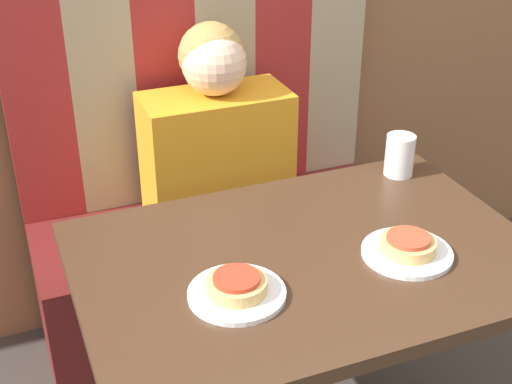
{
  "coord_description": "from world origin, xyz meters",
  "views": [
    {
      "loc": [
        -0.61,
        -1.21,
        1.64
      ],
      "look_at": [
        0.0,
        0.32,
        0.74
      ],
      "focal_mm": 50.0,
      "sensor_mm": 36.0,
      "label": 1
    }
  ],
  "objects_px": {
    "person": "(216,133)",
    "plate_right": "(407,253)",
    "plate_left": "(237,294)",
    "pizza_right": "(408,244)",
    "drinking_cup": "(400,155)",
    "pizza_left": "(237,284)"
  },
  "relations": [
    {
      "from": "person",
      "to": "plate_right",
      "type": "distance_m",
      "value": 0.76
    },
    {
      "from": "plate_left",
      "to": "plate_right",
      "type": "bearing_deg",
      "value": 0.0
    },
    {
      "from": "person",
      "to": "plate_right",
      "type": "height_order",
      "value": "person"
    },
    {
      "from": "person",
      "to": "pizza_right",
      "type": "relative_size",
      "value": 4.83
    },
    {
      "from": "plate_right",
      "to": "drinking_cup",
      "type": "distance_m",
      "value": 0.41
    },
    {
      "from": "pizza_right",
      "to": "pizza_left",
      "type": "bearing_deg",
      "value": 180.0
    },
    {
      "from": "drinking_cup",
      "to": "person",
      "type": "bearing_deg",
      "value": 137.06
    },
    {
      "from": "person",
      "to": "pizza_right",
      "type": "xyz_separation_m",
      "value": [
        0.21,
        -0.73,
        -0.01
      ]
    },
    {
      "from": "pizza_right",
      "to": "drinking_cup",
      "type": "height_order",
      "value": "drinking_cup"
    },
    {
      "from": "plate_left",
      "to": "plate_right",
      "type": "relative_size",
      "value": 1.0
    },
    {
      "from": "plate_right",
      "to": "pizza_left",
      "type": "distance_m",
      "value": 0.41
    },
    {
      "from": "plate_left",
      "to": "pizza_left",
      "type": "bearing_deg",
      "value": -26.57
    },
    {
      "from": "plate_right",
      "to": "drinking_cup",
      "type": "relative_size",
      "value": 1.79
    },
    {
      "from": "plate_right",
      "to": "pizza_left",
      "type": "height_order",
      "value": "pizza_left"
    },
    {
      "from": "plate_left",
      "to": "pizza_left",
      "type": "distance_m",
      "value": 0.02
    },
    {
      "from": "person",
      "to": "pizza_left",
      "type": "distance_m",
      "value": 0.76
    },
    {
      "from": "pizza_left",
      "to": "drinking_cup",
      "type": "bearing_deg",
      "value": 30.31
    },
    {
      "from": "plate_right",
      "to": "drinking_cup",
      "type": "xyz_separation_m",
      "value": [
        0.2,
        0.36,
        0.05
      ]
    },
    {
      "from": "plate_right",
      "to": "pizza_right",
      "type": "height_order",
      "value": "pizza_right"
    },
    {
      "from": "person",
      "to": "drinking_cup",
      "type": "height_order",
      "value": "person"
    },
    {
      "from": "person",
      "to": "drinking_cup",
      "type": "distance_m",
      "value": 0.55
    },
    {
      "from": "plate_left",
      "to": "drinking_cup",
      "type": "bearing_deg",
      "value": 30.31
    }
  ]
}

